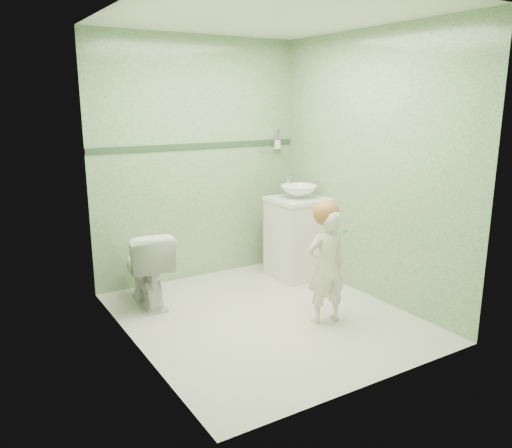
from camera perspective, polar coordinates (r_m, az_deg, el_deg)
ground at (r=4.40m, az=1.04°, el=-10.31°), size 2.50×2.50×0.00m
room_shell at (r=4.07m, az=1.11°, el=5.33°), size 2.50×2.54×2.40m
trim_stripe at (r=5.13m, az=-6.43°, el=8.68°), size 2.20×0.02×0.05m
vanity at (r=5.26m, az=4.68°, el=-1.67°), size 0.52×0.50×0.80m
counter at (r=5.17m, az=4.77°, el=2.71°), size 0.54×0.52×0.04m
basin at (r=5.15m, az=4.79°, el=3.63°), size 0.37×0.37×0.13m
faucet at (r=5.29m, az=3.62°, el=4.79°), size 0.03×0.13×0.18m
cup_holder at (r=5.52m, az=2.34°, el=8.93°), size 0.26×0.07×0.21m
toilet at (r=4.66m, az=-12.07°, el=-4.74°), size 0.47×0.72×0.69m
toddler at (r=4.19m, az=7.85°, el=-4.74°), size 0.38×0.28×0.95m
hair_cap at (r=4.09m, az=7.83°, el=1.22°), size 0.21×0.21×0.21m
teal_toothbrush at (r=4.04m, az=9.80°, el=-0.79°), size 0.11×0.14×0.08m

